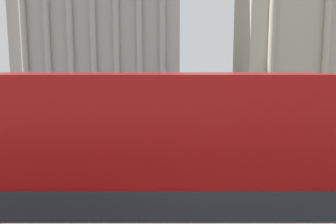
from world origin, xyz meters
TOP-DOWN VIEW (x-y plane):
  - double_decker_bus at (-3.62, 3.11)m, footprint 10.91×2.64m
  - plaza_building_left at (-11.57, 51.98)m, footprint 25.26×14.29m
  - plaza_building_right at (23.64, 47.70)m, footprint 27.80×12.59m
  - traffic_light_near at (0.11, 9.35)m, footprint 0.42×0.24m
  - traffic_light_mid at (-0.80, 16.22)m, footprint 0.42×0.24m
  - traffic_light_far at (6.69, 22.22)m, footprint 0.42×0.24m
  - car_black at (-3.79, 20.46)m, footprint 4.20×1.93m
  - car_navy at (1.45, 14.62)m, footprint 4.20×1.93m
  - pedestrian_blue at (2.78, 31.87)m, footprint 0.32×0.32m
  - pedestrian_olive at (-6.04, 13.50)m, footprint 0.32×0.32m
  - pedestrian_yellow at (-0.32, 30.61)m, footprint 0.32×0.32m

SIDE VIEW (x-z plane):
  - car_black at x=-3.79m, z-range 0.02..1.37m
  - car_navy at x=1.45m, z-range 0.02..1.37m
  - pedestrian_olive at x=-6.04m, z-range 0.11..1.71m
  - pedestrian_yellow at x=-0.32m, z-range 0.12..1.78m
  - pedestrian_blue at x=2.78m, z-range 0.13..1.83m
  - traffic_light_near at x=0.11m, z-range 0.56..4.11m
  - double_decker_bus at x=-3.62m, z-range 0.24..4.66m
  - traffic_light_far at x=6.69m, z-range 0.58..4.37m
  - traffic_light_mid at x=-0.80m, z-range 0.59..4.46m
  - plaza_building_right at x=23.64m, z-range 0.00..18.65m
  - plaza_building_left at x=-11.57m, z-range -0.01..26.16m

